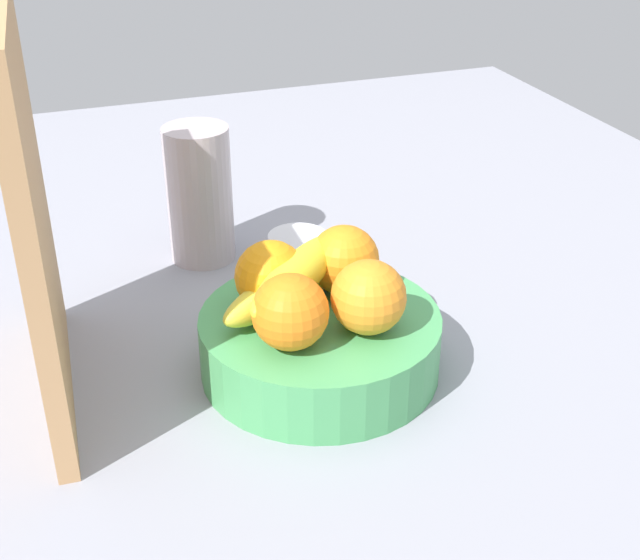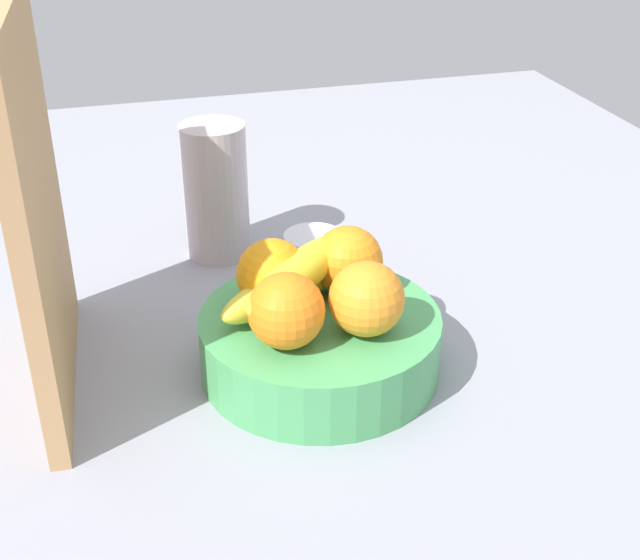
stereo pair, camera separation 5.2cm
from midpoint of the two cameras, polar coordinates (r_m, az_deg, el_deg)
The scene contains 10 objects.
ground_plane at distance 90.68cm, azimuth 2.81°, elevation -5.39°, with size 180.00×140.00×3.00cm, color gray.
fruit_bowl at distance 84.99cm, azimuth 1.76°, elevation -4.23°, with size 23.57×23.57×6.24cm, color #489F5C.
orange_front_left at distance 79.41cm, azimuth 4.97°, elevation -1.29°, with size 7.08×7.08×7.08cm, color orange.
orange_front_right at distance 85.78cm, azimuth 3.57°, elevation 1.23°, with size 7.08×7.08×7.08cm, color orange.
orange_center at distance 83.29cm, azimuth -1.40°, elevation 0.37°, with size 7.08×7.08×7.08cm, color orange.
orange_back_left at distance 77.30cm, azimuth -0.32°, elevation -2.08°, with size 7.08×7.08×7.08cm, color orange.
banana_bunch at distance 83.18cm, azimuth 0.03°, elevation -0.00°, with size 15.05×16.71×6.20cm.
cutting_board at distance 79.87cm, azimuth -16.40°, elevation 4.40°, with size 28.00×1.80×36.00cm, color tan.
thermos_tumbler at distance 105.40cm, azimuth -5.50°, elevation 5.83°, with size 7.89×7.89×16.75cm, color #BEAEB4.
jar_lid at distance 109.57cm, azimuth 0.93°, elevation 2.57°, with size 7.64×7.64×1.70cm, color silver.
Camera 2 is at (-71.47, 21.83, 49.84)cm, focal length 48.50 mm.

